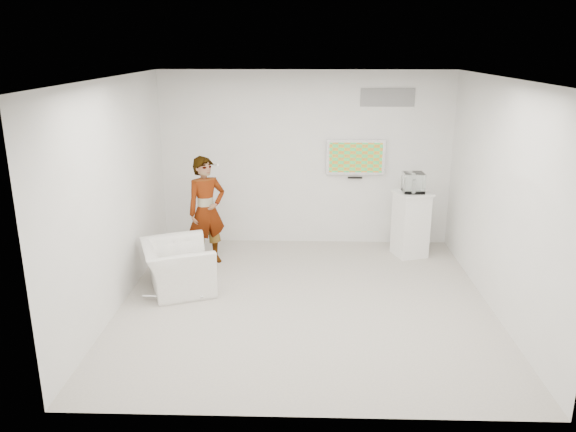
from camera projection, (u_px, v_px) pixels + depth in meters
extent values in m
cube|color=#B9B3AA|center=(305.00, 302.00, 7.72)|extent=(5.00, 5.00, 0.01)
cube|color=#292A2C|center=(307.00, 78.00, 6.84)|extent=(5.00, 5.00, 0.01)
cube|color=white|center=(306.00, 159.00, 9.67)|extent=(5.00, 0.01, 3.00)
cube|color=white|center=(306.00, 271.00, 4.89)|extent=(5.00, 0.01, 3.00)
cube|color=white|center=(115.00, 195.00, 7.35)|extent=(0.01, 5.00, 3.00)
cube|color=white|center=(500.00, 198.00, 7.21)|extent=(0.01, 5.00, 3.00)
cube|color=silver|center=(356.00, 157.00, 9.58)|extent=(1.00, 0.08, 0.60)
cube|color=gray|center=(388.00, 97.00, 9.31)|extent=(0.90, 0.02, 0.30)
imported|color=white|center=(207.00, 211.00, 8.88)|extent=(0.76, 0.70, 1.74)
imported|color=white|center=(178.00, 267.00, 8.02)|extent=(1.25, 1.33, 0.69)
cube|color=white|center=(411.00, 224.00, 9.29)|extent=(0.67, 0.67, 1.09)
cylinder|color=silver|center=(395.00, 237.00, 9.89)|extent=(0.18, 0.18, 0.27)
cube|color=white|center=(413.00, 183.00, 9.09)|extent=(0.34, 0.34, 0.32)
cube|color=white|center=(413.00, 185.00, 9.10)|extent=(0.06, 0.17, 0.23)
cube|color=white|center=(215.00, 164.00, 8.92)|extent=(0.13, 0.12, 0.04)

